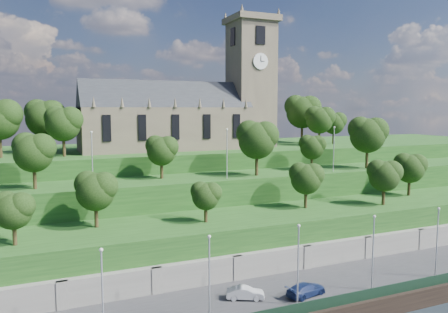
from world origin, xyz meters
name	(u,v)px	position (x,y,z in m)	size (l,w,h in m)	color
promenade	(295,298)	(0.00, 6.00, 1.00)	(160.00, 12.00, 2.00)	#2D2D30
fence	(324,304)	(0.00, 0.60, 2.60)	(160.00, 0.10, 1.20)	black
retaining_wall	(270,268)	(0.00, 11.97, 2.50)	(160.00, 2.10, 5.00)	slate
embankment_lower	(250,243)	(0.00, 18.00, 4.00)	(160.00, 12.00, 8.00)	#1B4517
embankment_upper	(220,212)	(0.00, 29.00, 6.00)	(160.00, 10.00, 12.00)	#1B4517
hilltop	(181,183)	(0.00, 50.00, 7.50)	(160.00, 32.00, 15.00)	#1B4517
church	(190,110)	(0.79, 45.98, 22.52)	(38.60, 12.35, 27.60)	brown
trees_lower	(279,180)	(4.76, 18.31, 12.62)	(65.62, 8.79, 7.30)	#2F2412
trees_upper	(260,140)	(6.62, 27.73, 17.66)	(61.72, 8.39, 9.38)	#2F2412
trees_hilltop	(193,116)	(1.25, 45.36, 21.39)	(71.81, 16.42, 10.93)	#2F2412
lamp_posts_promenade	(298,259)	(-2.00, 2.50, 7.02)	(60.36, 0.36, 8.80)	#B2B2B7
lamp_posts_upper	(227,150)	(0.00, 26.00, 16.50)	(40.36, 0.36, 7.78)	#B2B2B7
car_middle	(245,293)	(-6.47, 5.97, 2.68)	(1.45, 4.16, 1.37)	#A6A7AA
car_right	(306,289)	(0.17, 4.13, 2.72)	(2.01, 4.95, 1.44)	navy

